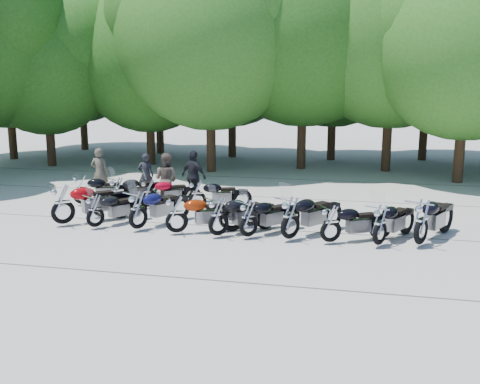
% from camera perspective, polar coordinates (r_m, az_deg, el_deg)
% --- Properties ---
extents(ground, '(90.00, 90.00, 0.00)m').
position_cam_1_polar(ground, '(15.55, -1.20, -5.06)').
color(ground, '#A19D92').
rests_on(ground, ground).
extents(tree_0, '(7.50, 7.50, 9.21)m').
position_cam_1_polar(tree_0, '(33.38, -22.68, 12.44)').
color(tree_0, '#3A2614').
rests_on(tree_0, ground).
extents(tree_1, '(6.97, 6.97, 8.55)m').
position_cam_1_polar(tree_1, '(30.07, -19.16, 12.13)').
color(tree_1, '#3A2614').
rests_on(tree_1, ground).
extents(tree_2, '(7.31, 7.31, 8.97)m').
position_cam_1_polar(tree_2, '(29.38, -9.31, 13.12)').
color(tree_2, '#3A2614').
rests_on(tree_2, ground).
extents(tree_3, '(8.70, 8.70, 10.67)m').
position_cam_1_polar(tree_3, '(26.74, -3.07, 15.58)').
color(tree_3, '#3A2614').
rests_on(tree_3, ground).
extents(tree_4, '(9.13, 9.13, 11.20)m').
position_cam_1_polar(tree_4, '(27.81, 6.51, 16.02)').
color(tree_4, '#3A2614').
rests_on(tree_4, ground).
extents(tree_5, '(9.04, 9.04, 11.10)m').
position_cam_1_polar(tree_5, '(27.77, 15.25, 15.58)').
color(tree_5, '#3A2614').
rests_on(tree_5, ground).
extents(tree_6, '(8.00, 8.00, 9.82)m').
position_cam_1_polar(tree_6, '(25.64, 22.16, 13.80)').
color(tree_6, '#3A2614').
rests_on(tree_6, ground).
extents(tree_9, '(7.59, 7.59, 9.32)m').
position_cam_1_polar(tree_9, '(36.34, -15.94, 12.84)').
color(tree_9, '#3A2614').
rests_on(tree_9, ground).
extents(tree_10, '(7.78, 7.78, 9.55)m').
position_cam_1_polar(tree_10, '(33.61, -8.35, 13.52)').
color(tree_10, '#3A2614').
rests_on(tree_10, ground).
extents(tree_11, '(7.56, 7.56, 9.28)m').
position_cam_1_polar(tree_11, '(31.76, -0.82, 13.47)').
color(tree_11, '#3A2614').
rests_on(tree_11, ground).
extents(tree_12, '(7.88, 7.88, 9.67)m').
position_cam_1_polar(tree_12, '(31.01, 9.55, 13.79)').
color(tree_12, '#3A2614').
rests_on(tree_12, ground).
extents(tree_13, '(8.31, 8.31, 10.20)m').
position_cam_1_polar(tree_13, '(32.14, 18.67, 13.83)').
color(tree_13, '#3A2614').
rests_on(tree_13, ground).
extents(motorcycle_0, '(2.35, 2.38, 1.45)m').
position_cam_1_polar(motorcycle_0, '(17.80, -17.58, -1.06)').
color(motorcycle_0, '#8E0509').
rests_on(motorcycle_0, ground).
extents(motorcycle_1, '(1.68, 2.08, 1.18)m').
position_cam_1_polar(motorcycle_1, '(17.24, -14.51, -1.75)').
color(motorcycle_1, black).
rests_on(motorcycle_1, ground).
extents(motorcycle_2, '(1.74, 2.41, 1.33)m').
position_cam_1_polar(motorcycle_2, '(16.72, -10.33, -1.70)').
color(motorcycle_2, '#0D0F3B').
rests_on(motorcycle_2, ground).
extents(motorcycle_3, '(2.35, 1.62, 1.29)m').
position_cam_1_polar(motorcycle_3, '(16.16, -6.46, -2.13)').
color(motorcycle_3, maroon).
rests_on(motorcycle_3, ground).
extents(motorcycle_4, '(2.10, 2.17, 1.31)m').
position_cam_1_polar(motorcycle_4, '(15.78, -2.20, -2.36)').
color(motorcycle_4, black).
rests_on(motorcycle_4, ground).
extents(motorcycle_5, '(1.91, 2.11, 1.24)m').
position_cam_1_polar(motorcycle_5, '(15.67, 0.89, -2.58)').
color(motorcycle_5, black).
rests_on(motorcycle_5, ground).
extents(motorcycle_6, '(2.07, 2.45, 1.40)m').
position_cam_1_polar(motorcycle_6, '(15.49, 5.16, -2.49)').
color(motorcycle_6, black).
rests_on(motorcycle_6, ground).
extents(motorcycle_7, '(2.19, 1.65, 1.21)m').
position_cam_1_polar(motorcycle_7, '(15.35, 9.23, -3.08)').
color(motorcycle_7, black).
rests_on(motorcycle_7, ground).
extents(motorcycle_8, '(1.71, 2.35, 1.30)m').
position_cam_1_polar(motorcycle_8, '(15.35, 14.05, -3.12)').
color(motorcycle_8, black).
rests_on(motorcycle_8, ground).
extents(motorcycle_9, '(1.86, 2.65, 1.45)m').
position_cam_1_polar(motorcycle_9, '(15.65, 17.96, -2.77)').
color(motorcycle_9, black).
rests_on(motorcycle_9, ground).
extents(motorcycle_10, '(2.25, 1.36, 1.22)m').
position_cam_1_polar(motorcycle_10, '(20.48, -15.80, 0.33)').
color(motorcycle_10, black).
rests_on(motorcycle_10, ground).
extents(motorcycle_11, '(1.81, 2.12, 1.22)m').
position_cam_1_polar(motorcycle_11, '(19.76, -12.31, 0.10)').
color(motorcycle_11, black).
rests_on(motorcycle_11, ground).
extents(motorcycle_12, '(2.08, 1.61, 1.16)m').
position_cam_1_polar(motorcycle_12, '(19.54, -9.19, 0.01)').
color(motorcycle_12, '#A1051A').
rests_on(motorcycle_12, ground).
extents(motorcycle_13, '(2.20, 1.34, 1.19)m').
position_cam_1_polar(motorcycle_13, '(18.99, -4.35, -0.17)').
color(motorcycle_13, black).
rests_on(motorcycle_13, ground).
extents(rider_0, '(0.70, 0.47, 1.86)m').
position_cam_1_polar(rider_0, '(21.78, -14.06, 1.93)').
color(rider_0, brown).
rests_on(rider_0, ground).
extents(rider_1, '(1.02, 0.87, 1.86)m').
position_cam_1_polar(rider_1, '(19.92, -7.52, 1.30)').
color(rider_1, brown).
rests_on(rider_1, ground).
extents(rider_2, '(1.19, 0.88, 1.88)m').
position_cam_1_polar(rider_2, '(20.29, -4.72, 1.58)').
color(rider_2, black).
rests_on(rider_2, ground).
extents(rider_3, '(0.67, 0.51, 1.65)m').
position_cam_1_polar(rider_3, '(21.54, -9.54, 1.72)').
color(rider_3, black).
rests_on(rider_3, ground).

